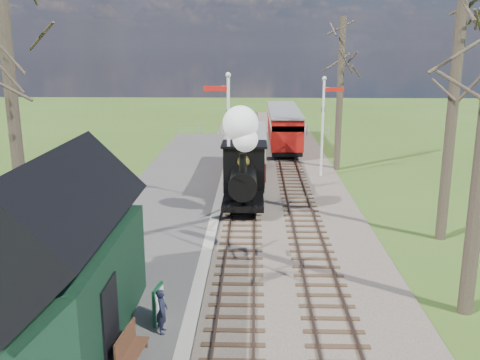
% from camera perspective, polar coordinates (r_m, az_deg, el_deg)
% --- Properties ---
extents(distant_hills, '(114.40, 48.00, 22.02)m').
position_cam_1_polar(distant_hills, '(76.11, 2.23, -3.89)').
color(distant_hills, '#385B23').
rests_on(distant_hills, ground).
extents(ballast_bed, '(8.00, 60.00, 0.10)m').
position_cam_1_polar(ballast_bed, '(30.87, 3.06, 0.44)').
color(ballast_bed, brown).
rests_on(ballast_bed, ground).
extents(track_near, '(1.60, 60.00, 0.15)m').
position_cam_1_polar(track_near, '(30.86, 0.65, 0.54)').
color(track_near, brown).
rests_on(track_near, ground).
extents(track_far, '(1.60, 60.00, 0.15)m').
position_cam_1_polar(track_far, '(30.92, 5.47, 0.51)').
color(track_far, brown).
rests_on(track_far, ground).
extents(platform, '(5.00, 44.00, 0.20)m').
position_cam_1_polar(platform, '(23.50, -8.28, -4.00)').
color(platform, '#474442').
rests_on(platform, ground).
extents(coping_strip, '(0.40, 44.00, 0.21)m').
position_cam_1_polar(coping_strip, '(23.21, -2.67, -4.07)').
color(coping_strip, '#B2AD9E').
rests_on(coping_strip, ground).
extents(station_shed, '(3.25, 6.30, 4.78)m').
position_cam_1_polar(station_shed, '(13.88, -18.94, -8.19)').
color(station_shed, black).
rests_on(station_shed, platform).
extents(semaphore_near, '(1.22, 0.24, 6.22)m').
position_cam_1_polar(semaphore_near, '(24.31, -1.40, 5.30)').
color(semaphore_near, silver).
rests_on(semaphore_near, ground).
extents(semaphore_far, '(1.22, 0.24, 5.72)m').
position_cam_1_polar(semaphore_far, '(30.50, 8.96, 6.43)').
color(semaphore_far, silver).
rests_on(semaphore_far, ground).
extents(bare_trees, '(15.51, 22.39, 12.00)m').
position_cam_1_polar(bare_trees, '(18.23, 4.26, 7.33)').
color(bare_trees, '#382D23').
rests_on(bare_trees, ground).
extents(fence_line, '(12.60, 0.08, 1.00)m').
position_cam_1_polar(fence_line, '(44.51, 1.36, 5.35)').
color(fence_line, slate).
rests_on(fence_line, ground).
extents(locomotive, '(1.91, 4.46, 4.78)m').
position_cam_1_polar(locomotive, '(23.97, 0.36, 1.71)').
color(locomotive, black).
rests_on(locomotive, ground).
extents(coach, '(2.23, 7.65, 2.35)m').
position_cam_1_polar(coach, '(30.03, 0.64, 3.10)').
color(coach, black).
rests_on(coach, ground).
extents(red_carriage_a, '(2.20, 5.45, 2.32)m').
position_cam_1_polar(red_carriage_a, '(36.96, 4.88, 5.11)').
color(red_carriage_a, black).
rests_on(red_carriage_a, ground).
extents(red_carriage_b, '(2.20, 5.45, 2.32)m').
position_cam_1_polar(red_carriage_b, '(42.39, 4.48, 6.28)').
color(red_carriage_b, black).
rests_on(red_carriage_b, ground).
extents(sign_board, '(0.20, 0.70, 1.02)m').
position_cam_1_polar(sign_board, '(14.68, -8.71, -12.96)').
color(sign_board, '#0E4122').
rests_on(sign_board, platform).
extents(bench, '(0.53, 1.36, 0.76)m').
position_cam_1_polar(bench, '(13.29, -11.80, -16.98)').
color(bench, '#4D2C1B').
rests_on(bench, platform).
extents(person, '(0.30, 0.44, 1.19)m').
position_cam_1_polar(person, '(14.14, -8.32, -13.67)').
color(person, black).
rests_on(person, platform).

